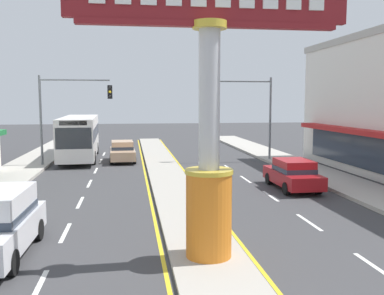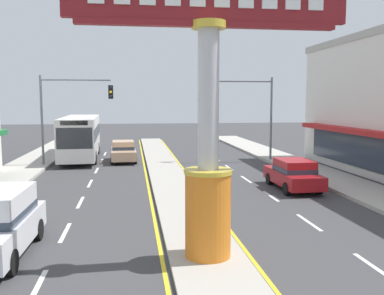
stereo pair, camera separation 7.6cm
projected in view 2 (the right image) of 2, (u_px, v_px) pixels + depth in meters
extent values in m
cube|color=#A39E93|center=(170.00, 180.00, 23.84)|extent=(2.18, 52.00, 0.14)
cube|color=#ADA89E|center=(341.00, 182.00, 23.14)|extent=(2.98, 60.00, 0.18)
cube|color=silver|center=(37.00, 288.00, 10.25)|extent=(0.14, 2.20, 0.01)
cube|color=silver|center=(65.00, 232.00, 14.58)|extent=(0.14, 2.20, 0.01)
cube|color=silver|center=(80.00, 202.00, 18.91)|extent=(0.14, 2.20, 0.01)
cube|color=silver|center=(90.00, 183.00, 23.24)|extent=(0.14, 2.20, 0.01)
cube|color=silver|center=(97.00, 170.00, 27.57)|extent=(0.14, 2.20, 0.01)
cube|color=silver|center=(101.00, 161.00, 31.90)|extent=(0.14, 2.20, 0.01)
cube|color=silver|center=(105.00, 154.00, 36.23)|extent=(0.14, 2.20, 0.01)
cube|color=silver|center=(376.00, 268.00, 11.46)|extent=(0.14, 2.20, 0.01)
cube|color=silver|center=(309.00, 222.00, 15.79)|extent=(0.14, 2.20, 0.01)
cube|color=silver|center=(271.00, 196.00, 20.12)|extent=(0.14, 2.20, 0.01)
cube|color=silver|center=(246.00, 179.00, 24.46)|extent=(0.14, 2.20, 0.01)
cube|color=silver|center=(229.00, 167.00, 28.79)|extent=(0.14, 2.20, 0.01)
cube|color=silver|center=(216.00, 159.00, 33.12)|extent=(0.14, 2.20, 0.01)
cube|color=silver|center=(207.00, 152.00, 37.45)|extent=(0.14, 2.20, 0.01)
cube|color=yellow|center=(147.00, 182.00, 23.67)|extent=(0.12, 52.00, 0.01)
cube|color=yellow|center=(192.00, 181.00, 24.02)|extent=(0.12, 52.00, 0.01)
cylinder|color=orange|center=(208.00, 215.00, 11.86)|extent=(1.28, 1.28, 2.35)
cylinder|color=gold|center=(208.00, 171.00, 11.73)|extent=(1.34, 1.34, 0.12)
cylinder|color=#B7B7BC|center=(208.00, 99.00, 11.51)|extent=(0.58, 0.58, 4.10)
cylinder|color=gold|center=(209.00, 25.00, 11.30)|extent=(0.93, 0.93, 0.20)
cube|color=maroon|center=(209.00, 24.00, 11.30)|extent=(7.00, 0.29, 0.16)
cube|color=#B21E1E|center=(375.00, 134.00, 23.14)|extent=(0.90, 17.97, 0.30)
cube|color=#283342|center=(381.00, 156.00, 23.33)|extent=(0.08, 17.34, 2.00)
cylinder|color=slate|center=(42.00, 122.00, 28.67)|extent=(0.16, 0.16, 6.20)
cylinder|color=slate|center=(76.00, 80.00, 28.68)|extent=(4.62, 0.12, 0.12)
cube|color=black|center=(111.00, 92.00, 28.93)|extent=(0.32, 0.24, 0.92)
sphere|color=black|center=(111.00, 88.00, 28.76)|extent=(0.17, 0.17, 0.17)
sphere|color=yellow|center=(111.00, 92.00, 28.79)|extent=(0.17, 0.17, 0.17)
sphere|color=black|center=(111.00, 96.00, 28.83)|extent=(0.17, 0.17, 0.17)
cylinder|color=slate|center=(271.00, 120.00, 31.33)|extent=(0.16, 0.16, 6.20)
cylinder|color=slate|center=(241.00, 81.00, 30.71)|extent=(4.62, 0.12, 0.12)
cube|color=black|center=(210.00, 92.00, 30.32)|extent=(0.32, 0.24, 0.92)
sphere|color=black|center=(210.00, 88.00, 30.15)|extent=(0.17, 0.17, 0.17)
sphere|color=yellow|center=(210.00, 92.00, 30.18)|extent=(0.17, 0.17, 0.17)
sphere|color=black|center=(210.00, 97.00, 30.21)|extent=(0.17, 0.17, 0.17)
cube|color=maroon|center=(293.00, 177.00, 21.73)|extent=(1.78, 4.31, 0.66)
cube|color=maroon|center=(294.00, 166.00, 21.49)|extent=(1.56, 2.16, 0.60)
cube|color=#283342|center=(294.00, 169.00, 21.51)|extent=(1.59, 2.18, 0.24)
cylinder|color=black|center=(269.00, 179.00, 22.96)|extent=(0.22, 0.62, 0.62)
cylinder|color=black|center=(298.00, 178.00, 23.18)|extent=(0.22, 0.62, 0.62)
cylinder|color=black|center=(287.00, 189.00, 20.34)|extent=(0.22, 0.62, 0.62)
cylinder|color=black|center=(319.00, 188.00, 20.55)|extent=(0.22, 0.62, 0.62)
cube|color=tan|center=(123.00, 154.00, 31.50)|extent=(1.94, 4.37, 0.66)
cube|color=tan|center=(123.00, 145.00, 31.60)|extent=(1.64, 2.21, 0.60)
cube|color=#283342|center=(123.00, 147.00, 31.62)|extent=(1.67, 2.24, 0.24)
cylinder|color=black|center=(135.00, 160.00, 30.38)|extent=(0.25, 0.63, 0.62)
cylinder|color=black|center=(112.00, 160.00, 30.09)|extent=(0.25, 0.63, 0.62)
cylinder|color=black|center=(134.00, 155.00, 32.98)|extent=(0.25, 0.63, 0.62)
cylinder|color=black|center=(112.00, 156.00, 32.69)|extent=(0.25, 0.63, 0.62)
cube|color=silver|center=(81.00, 135.00, 33.16)|extent=(2.97, 11.30, 2.90)
cube|color=#283342|center=(81.00, 132.00, 33.13)|extent=(2.99, 11.07, 0.90)
cube|color=#283342|center=(74.00, 138.00, 27.70)|extent=(2.30, 0.18, 1.40)
cube|color=black|center=(74.00, 123.00, 27.59)|extent=(1.75, 0.15, 0.30)
cylinder|color=black|center=(94.00, 158.00, 30.12)|extent=(0.32, 0.97, 0.96)
cylinder|color=black|center=(61.00, 159.00, 29.70)|extent=(0.32, 0.97, 0.96)
cylinder|color=black|center=(98.00, 148.00, 36.36)|extent=(0.32, 0.97, 0.96)
cylinder|color=black|center=(70.00, 149.00, 35.94)|extent=(0.32, 0.97, 0.96)
cylinder|color=black|center=(11.00, 263.00, 10.96)|extent=(0.24, 0.69, 0.68)
cylinder|color=black|center=(38.00, 230.00, 13.78)|extent=(0.24, 0.69, 0.68)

